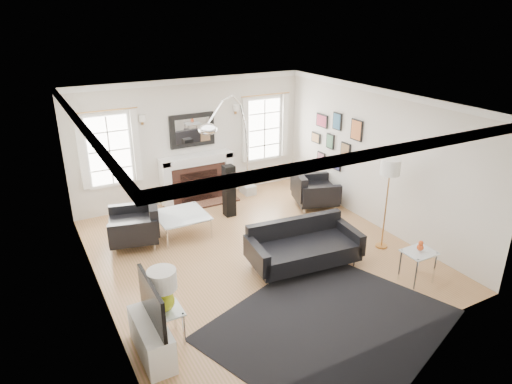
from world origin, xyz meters
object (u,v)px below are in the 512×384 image
sofa (302,247)px  fireplace (197,179)px  armchair_right (312,191)px  arc_floor_lamp (230,148)px  armchair_left (137,225)px  gourd_lamp (163,288)px  coffee_table (181,216)px

sofa → fireplace: bearing=98.4°
armchair_right → arc_floor_lamp: (-1.67, 0.76, 1.04)m
armchair_left → sofa: bearing=-42.8°
armchair_left → fireplace: bearing=37.7°
arc_floor_lamp → gourd_lamp: bearing=-127.1°
fireplace → arc_floor_lamp: (0.46, -0.80, 0.87)m
armchair_right → gourd_lamp: (-4.33, -2.76, 0.47)m
sofa → armchair_left: armchair_left is taller
fireplace → coffee_table: (-0.93, -1.43, -0.14)m
gourd_lamp → sofa: bearing=16.0°
coffee_table → gourd_lamp: size_ratio=1.59×
fireplace → sofa: (0.52, -3.54, -0.20)m
armchair_left → armchair_right: armchair_left is taller
fireplace → armchair_right: fireplace is taller
armchair_right → gourd_lamp: size_ratio=2.00×
armchair_left → arc_floor_lamp: arc_floor_lamp is taller
coffee_table → armchair_right: bearing=-2.3°
fireplace → sofa: size_ratio=0.84×
armchair_right → arc_floor_lamp: bearing=155.5°
fireplace → arc_floor_lamp: size_ratio=0.65×
sofa → armchair_left: 3.16m
coffee_table → fireplace: bearing=57.2°
fireplace → armchair_left: (-1.80, -1.39, -0.16)m
sofa → coffee_table: (-1.45, 2.10, 0.06)m
coffee_table → arc_floor_lamp: size_ratio=0.37×
arc_floor_lamp → armchair_left: bearing=-165.3°
sofa → coffee_table: 2.55m
fireplace → sofa: bearing=-81.6°
sofa → arc_floor_lamp: (-0.06, 2.74, 1.07)m
sofa → armchair_right: bearing=50.9°
armchair_right → coffee_table: bearing=177.7°
gourd_lamp → arc_floor_lamp: bearing=52.9°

